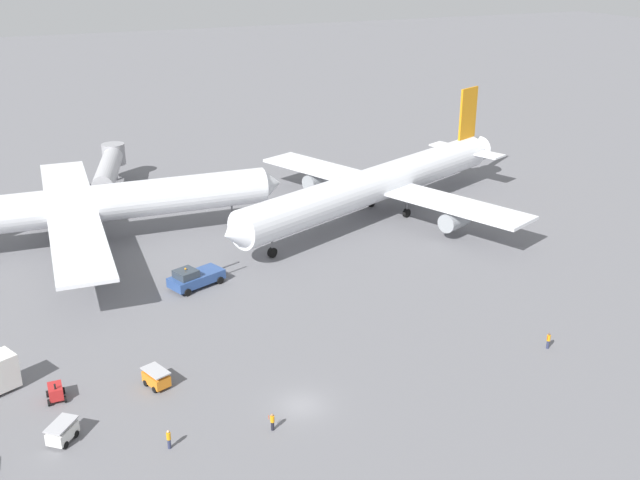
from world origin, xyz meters
TOP-DOWN VIEW (x-y plane):
  - ground_plane at (0.00, 0.00)m, footprint 600.00×600.00m
  - airliner_at_gate_left at (-11.62, 46.40)m, footprint 53.50×48.42m
  - airliner_being_pushed at (28.52, 40.12)m, footprint 53.66×45.27m
  - pushback_tug at (-2.20, 27.43)m, footprint 9.61×5.04m
  - gse_gpu_cart_small at (-19.60, 9.59)m, footprint 1.62×2.11m
  - gse_baggage_cart_near_cluster at (-19.70, 3.14)m, footprint 2.95×3.11m
  - gse_baggage_cart_trailing at (-10.96, 8.10)m, footprint 2.42×3.11m
  - ground_crew_wing_walker_right at (-11.99, -1.28)m, footprint 0.36×0.36m
  - ground_crew_ramp_agent_by_cones at (-3.56, -2.36)m, footprint 0.45×0.38m
  - ground_crew_marshaller_foreground at (26.35, -0.87)m, footprint 0.48×0.36m
  - jet_bridge at (-5.16, 68.16)m, footprint 8.07×20.20m

SIDE VIEW (x-z plane):
  - ground_plane at x=0.00m, z-range 0.00..0.00m
  - gse_gpu_cart_small at x=-19.60m, z-range -0.16..1.74m
  - ground_crew_ramp_agent_by_cones at x=-3.56m, z-range 0.03..1.63m
  - gse_baggage_cart_near_cluster at x=-19.70m, z-range 0.01..1.72m
  - gse_baggage_cart_trailing at x=-10.96m, z-range 0.01..1.72m
  - ground_crew_wing_walker_right at x=-11.99m, z-range 0.04..1.76m
  - ground_crew_marshaller_foreground at x=26.35m, z-range 0.04..1.77m
  - pushback_tug at x=-2.20m, z-range -0.21..2.57m
  - jet_bridge at x=-5.16m, z-range 1.27..7.36m
  - airliner_being_pushed at x=28.52m, z-range -3.01..12.98m
  - airliner_at_gate_left at x=-11.62m, z-range -2.28..13.03m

